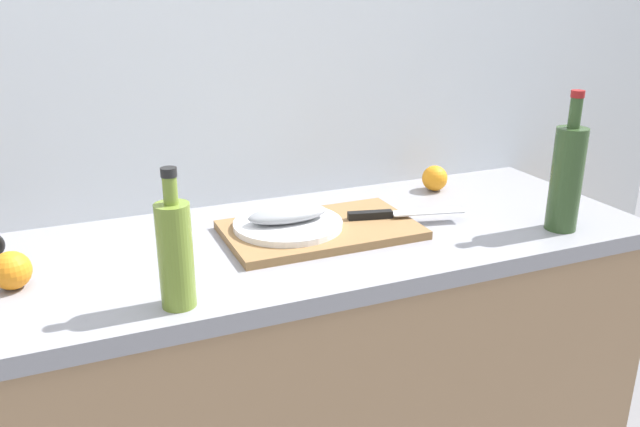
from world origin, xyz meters
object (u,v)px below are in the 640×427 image
Objects in this scene: chef_knife at (392,214)px; wine_bottle at (567,176)px; cutting_board at (320,229)px; fish_fillet at (288,214)px; orange_0 at (435,178)px; white_plate at (288,224)px; olive_oil_bottle at (175,252)px.

chef_knife is 0.42m from wine_bottle.
cutting_board is 0.09m from fish_fillet.
orange_0 is (0.51, 0.16, -0.02)m from fish_fillet.
white_plate is at bearing 160.79° from wine_bottle.
fish_fillet is at bearing 39.19° from olive_oil_bottle.
wine_bottle is (0.37, -0.18, 0.10)m from chef_knife.
cutting_board is at bearing -13.32° from white_plate.
cutting_board is at bearing -13.32° from fish_fillet.
wine_bottle is 4.61× the size of orange_0.
olive_oil_bottle is 0.93m from wine_bottle.
olive_oil_bottle is at bearing -140.81° from white_plate.
chef_knife is at bearing -7.98° from fish_fillet.
white_plate is 0.77× the size of wine_bottle.
olive_oil_bottle reaches higher than fish_fillet.
orange_0 is (0.43, 0.18, 0.03)m from cutting_board.
orange_0 is at bearing 107.06° from wine_bottle.
wine_bottle reaches higher than olive_oil_bottle.
cutting_board is at bearing -157.36° from orange_0.
olive_oil_bottle is at bearing -148.63° from cutting_board.
fish_fillet reaches higher than white_plate.
chef_knife is 1.09× the size of olive_oil_bottle.
wine_bottle reaches higher than orange_0.
cutting_board is 1.70× the size of olive_oil_bottle.
orange_0 is (-0.12, 0.38, -0.10)m from wine_bottle.
olive_oil_bottle is 0.91m from orange_0.
white_plate is 0.89× the size of chef_knife.
cutting_board is at bearing 160.02° from wine_bottle.
fish_fillet is (0.00, 0.00, 0.03)m from white_plate.
white_plate is 1.33× the size of fish_fillet.
chef_knife is at bearing 153.65° from wine_bottle.
olive_oil_bottle is at bearing -153.09° from orange_0.
cutting_board is 6.20× the size of orange_0.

